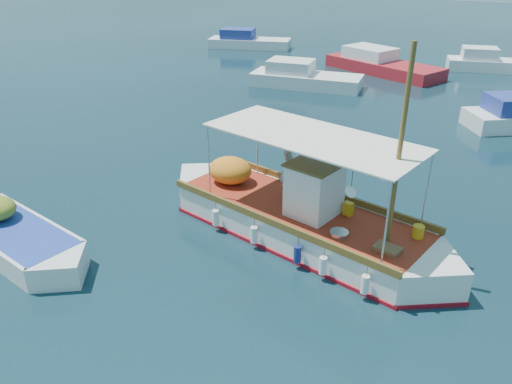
% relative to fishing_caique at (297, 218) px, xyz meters
% --- Properties ---
extents(ground, '(160.00, 160.00, 0.00)m').
position_rel_fishing_caique_xyz_m(ground, '(0.02, -0.59, -0.56)').
color(ground, black).
rests_on(ground, ground).
extents(fishing_caique, '(10.03, 4.76, 6.35)m').
position_rel_fishing_caique_xyz_m(fishing_caique, '(0.00, 0.00, 0.00)').
color(fishing_caique, white).
rests_on(fishing_caique, ground).
extents(dinghy, '(6.38, 2.91, 1.60)m').
position_rel_fishing_caique_xyz_m(dinghy, '(-7.31, -4.21, -0.22)').
color(dinghy, white).
rests_on(dinghy, ground).
extents(bg_boat_nw, '(7.04, 2.98, 1.80)m').
position_rel_fishing_caique_xyz_m(bg_boat_nw, '(-6.04, 17.12, -0.07)').
color(bg_boat_nw, silver).
rests_on(bg_boat_nw, ground).
extents(bg_boat_n, '(8.78, 6.23, 1.80)m').
position_rel_fishing_caique_xyz_m(bg_boat_n, '(-2.47, 23.12, -0.07)').
color(bg_boat_n, maroon).
rests_on(bg_boat_n, ground).
extents(bg_boat_far_w, '(7.29, 3.87, 1.80)m').
position_rel_fishing_caique_xyz_m(bg_boat_far_w, '(-14.98, 27.54, -0.07)').
color(bg_boat_far_w, silver).
rests_on(bg_boat_far_w, ground).
extents(bg_boat_far_n, '(6.10, 3.09, 1.80)m').
position_rel_fishing_caique_xyz_m(bg_boat_far_n, '(4.38, 26.79, -0.07)').
color(bg_boat_far_n, silver).
rests_on(bg_boat_far_n, ground).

